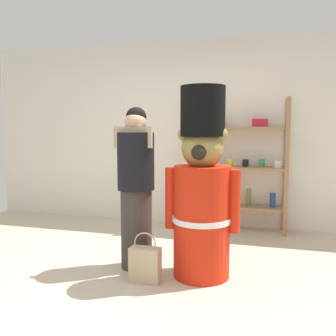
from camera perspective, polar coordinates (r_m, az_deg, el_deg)
ground_plane at (r=3.39m, az=-3.68°, el=-17.61°), size 6.40×6.40×0.00m
back_wall at (r=5.23m, az=4.22°, el=5.39°), size 6.40×0.12×2.60m
merchandise_shelf at (r=4.94m, az=10.86°, el=0.56°), size 1.29×0.35×1.76m
teddy_bear_guard at (r=3.33m, az=5.35°, el=-3.91°), size 0.70×0.54×1.74m
person_shopper at (r=3.54m, az=-5.03°, el=-2.91°), size 0.38×0.36×1.57m
shopping_bag at (r=3.36m, az=-3.62°, el=-14.80°), size 0.27×0.13×0.45m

